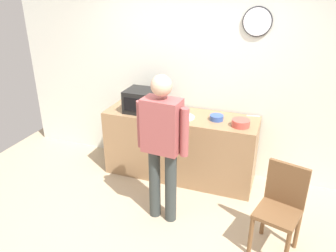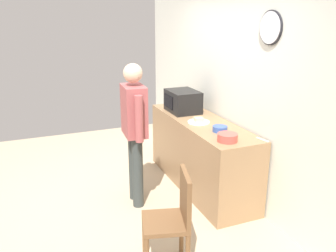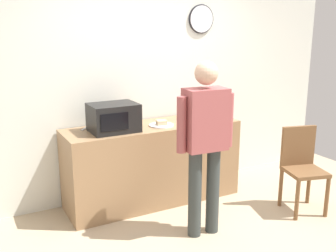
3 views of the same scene
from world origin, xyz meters
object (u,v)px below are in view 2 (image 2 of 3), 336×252
object	(u,v)px
person_standing	(134,125)
wooden_chair	(174,217)
sandwich_plate	(199,121)
spoon_utensil	(191,106)
fork_utensil	(262,139)
microwave	(183,101)
cereal_bowl	(227,137)
salad_bowl	(220,129)

from	to	relation	value
person_standing	wooden_chair	xyz separation A→B (m)	(1.27, -0.04, -0.48)
sandwich_plate	spoon_utensil	world-z (taller)	sandwich_plate
spoon_utensil	person_standing	distance (m)	1.41
sandwich_plate	fork_utensil	size ratio (longest dim) A/B	1.64
microwave	wooden_chair	bearing A→B (deg)	-26.52
microwave	cereal_bowl	bearing A→B (deg)	-2.46
microwave	fork_utensil	xyz separation A→B (m)	(1.40, 0.32, -0.15)
salad_bowl	spoon_utensil	xyz separation A→B (m)	(-1.21, 0.22, -0.03)
microwave	person_standing	bearing A→B (deg)	-56.46
sandwich_plate	wooden_chair	world-z (taller)	sandwich_plate
fork_utensil	wooden_chair	distance (m)	1.39
salad_bowl	cereal_bowl	distance (m)	0.33
salad_bowl	fork_utensil	size ratio (longest dim) A/B	1.02
salad_bowl	cereal_bowl	xyz separation A→B (m)	(0.32, -0.09, 0.01)
spoon_utensil	wooden_chair	bearing A→B (deg)	-29.39
sandwich_plate	cereal_bowl	xyz separation A→B (m)	(0.73, -0.03, 0.02)
wooden_chair	microwave	bearing A→B (deg)	153.48
salad_bowl	sandwich_plate	bearing A→B (deg)	-170.87
fork_utensil	person_standing	world-z (taller)	person_standing
fork_utensil	wooden_chair	xyz separation A→B (m)	(0.46, -1.25, -0.41)
fork_utensil	person_standing	size ratio (longest dim) A/B	0.10
sandwich_plate	wooden_chair	bearing A→B (deg)	-34.64
salad_bowl	spoon_utensil	size ratio (longest dim) A/B	1.02
person_standing	fork_utensil	bearing A→B (deg)	56.08
spoon_utensil	sandwich_plate	bearing A→B (deg)	-19.64
fork_utensil	salad_bowl	bearing A→B (deg)	-146.00
microwave	spoon_utensil	world-z (taller)	microwave
wooden_chair	person_standing	bearing A→B (deg)	178.13
microwave	cereal_bowl	size ratio (longest dim) A/B	2.27
cereal_bowl	person_standing	bearing A→B (deg)	-130.38
fork_utensil	spoon_utensil	bearing A→B (deg)	-177.64
sandwich_plate	salad_bowl	world-z (taller)	same
sandwich_plate	salad_bowl	bearing A→B (deg)	9.13
sandwich_plate	person_standing	world-z (taller)	person_standing
spoon_utensil	wooden_chair	xyz separation A→B (m)	(2.10, -1.18, -0.41)
microwave	spoon_utensil	bearing A→B (deg)	133.50
microwave	spoon_utensil	xyz separation A→B (m)	(-0.24, 0.26, -0.15)
fork_utensil	spoon_utensil	size ratio (longest dim) A/B	1.00
person_standing	wooden_chair	bearing A→B (deg)	-1.87
salad_bowl	wooden_chair	distance (m)	1.37
salad_bowl	spoon_utensil	world-z (taller)	salad_bowl
microwave	fork_utensil	distance (m)	1.44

